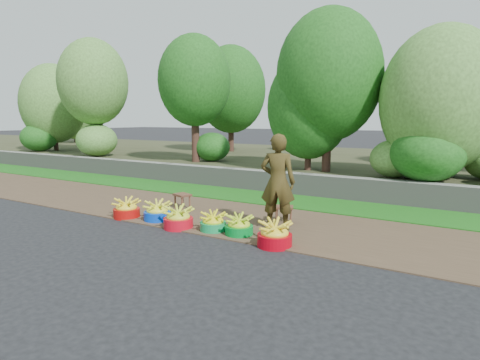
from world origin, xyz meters
The scene contains 15 objects.
ground_plane centered at (0.00, 0.00, 0.00)m, with size 120.00×120.00×0.00m, color black.
dirt_shoulder centered at (0.00, 1.25, 0.01)m, with size 80.00×2.50×0.02m, color #4C3A29.
grass_verge centered at (0.00, 3.25, 0.02)m, with size 80.00×1.50×0.04m, color #1B6116.
retaining_wall centered at (0.00, 4.10, 0.28)m, with size 80.00×0.35×0.55m, color gray.
earth_bank centered at (0.00, 9.00, 0.25)m, with size 80.00×10.00×0.50m, color #363921.
vegetation centered at (-2.78, 7.05, 2.70)m, with size 34.00×7.93×4.58m.
basin_a centered at (-2.11, 0.23, 0.17)m, with size 0.50×0.50×0.38m.
basin_b centered at (-1.43, 0.36, 0.17)m, with size 0.50×0.50×0.38m.
basin_c centered at (-0.77, 0.16, 0.17)m, with size 0.52×0.52×0.39m.
basin_d centered at (-0.13, 0.31, 0.15)m, with size 0.45×0.45×0.33m.
basin_e centered at (0.37, 0.33, 0.15)m, with size 0.46×0.46×0.34m.
basin_f centered at (1.12, 0.13, 0.18)m, with size 0.52×0.52×0.39m.
stool_left centered at (-1.64, 1.36, 0.27)m, with size 0.42×0.37×0.31m.
stool_right centered at (0.67, 1.43, 0.26)m, with size 0.42×0.37×0.30m.
vendor_woman centered at (0.77, 0.94, 0.84)m, with size 0.60×0.39×1.64m, color black.
Camera 1 is at (3.67, -5.11, 1.91)m, focal length 30.00 mm.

